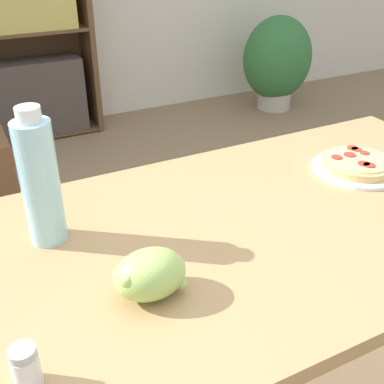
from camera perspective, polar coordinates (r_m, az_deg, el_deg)
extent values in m
cube|color=tan|center=(1.13, 10.13, -3.40)|extent=(1.32, 0.75, 0.03)
cylinder|color=tan|center=(1.44, -20.35, -15.73)|extent=(0.06, 0.06, 0.71)
cylinder|color=tan|center=(1.87, 18.43, -3.62)|extent=(0.06, 0.06, 0.71)
cylinder|color=white|center=(1.36, 18.93, 2.64)|extent=(0.24, 0.24, 0.01)
cylinder|color=#DBB26B|center=(1.36, 19.03, 3.20)|extent=(0.19, 0.19, 0.02)
cylinder|color=#EACC7A|center=(1.35, 19.12, 3.65)|extent=(0.16, 0.16, 0.00)
cylinder|color=#A83328|center=(1.41, 18.92, 4.81)|extent=(0.03, 0.03, 0.00)
cylinder|color=#A83328|center=(1.41, 18.61, 4.91)|extent=(0.03, 0.03, 0.00)
cylinder|color=#A83328|center=(1.32, 20.27, 3.00)|extent=(0.03, 0.03, 0.00)
cylinder|color=#A83328|center=(1.37, 18.18, 4.23)|extent=(0.03, 0.03, 0.00)
cylinder|color=#A83328|center=(1.39, 19.78, 4.39)|extent=(0.03, 0.03, 0.00)
cylinder|color=#A83328|center=(1.34, 16.77, 3.97)|extent=(0.03, 0.03, 0.00)
cylinder|color=#A83328|center=(1.33, 19.69, 3.19)|extent=(0.03, 0.03, 0.00)
ellipsoid|color=#A8CC66|center=(0.86, -4.97, -9.65)|extent=(0.13, 0.10, 0.09)
sphere|color=#A8CC66|center=(0.87, -1.26, -10.76)|extent=(0.02, 0.02, 0.02)
sphere|color=#A8CC66|center=(0.83, -7.66, -10.35)|extent=(0.03, 0.03, 0.03)
sphere|color=#A8CC66|center=(0.85, -5.75, -10.03)|extent=(0.03, 0.03, 0.03)
sphere|color=#A8CC66|center=(0.88, -3.72, -8.06)|extent=(0.03, 0.03, 0.03)
sphere|color=#A8CC66|center=(0.88, -5.99, -8.61)|extent=(0.02, 0.02, 0.02)
sphere|color=#A8CC66|center=(0.87, -8.70, -9.69)|extent=(0.02, 0.02, 0.02)
cylinder|color=#A3DBEA|center=(1.00, -17.51, 0.91)|extent=(0.08, 0.08, 0.26)
cylinder|color=white|center=(0.94, -18.84, 8.69)|extent=(0.05, 0.05, 0.03)
cylinder|color=white|center=(0.77, -19.01, -19.33)|extent=(0.04, 0.04, 0.06)
cylinder|color=#B7B7BC|center=(0.74, -19.47, -17.53)|extent=(0.04, 0.04, 0.01)
cube|color=brown|center=(3.50, -12.52, 18.70)|extent=(0.04, 0.31, 1.42)
cube|color=brown|center=(3.56, -20.06, 17.87)|extent=(0.88, 0.01, 1.42)
cube|color=brown|center=(3.61, -17.80, 6.78)|extent=(0.81, 0.30, 0.02)
cube|color=#4C423D|center=(3.50, -18.37, 10.55)|extent=(0.69, 0.22, 0.50)
cube|color=brown|center=(3.42, -19.63, 17.50)|extent=(0.81, 0.30, 0.02)
cylinder|color=#BCB2A3|center=(4.00, 9.70, 11.04)|extent=(0.26, 0.26, 0.18)
ellipsoid|color=#337038|center=(3.92, 10.09, 15.34)|extent=(0.55, 0.47, 0.64)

